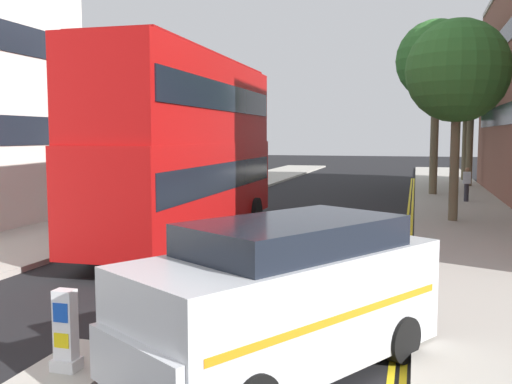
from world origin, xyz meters
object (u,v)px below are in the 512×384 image
at_px(pedestrian_far, 467,184).
at_px(taxi_minivan, 281,298).
at_px(keep_left_bollard, 66,334).
at_px(double_decker_bus_away, 188,143).

bearing_deg(pedestrian_far, taxi_minivan, -100.80).
height_order(keep_left_bollard, taxi_minivan, taxi_minivan).
bearing_deg(taxi_minivan, keep_left_bollard, -162.05).
relative_size(taxi_minivan, pedestrian_far, 3.13).
distance_m(keep_left_bollard, double_decker_bus_away, 10.36).
height_order(keep_left_bollard, pedestrian_far, pedestrian_far).
relative_size(double_decker_bus_away, taxi_minivan, 2.14).
distance_m(keep_left_bollard, pedestrian_far, 23.32).
xyz_separation_m(keep_left_bollard, pedestrian_far, (6.85, 22.29, 0.38)).
bearing_deg(pedestrian_far, double_decker_bus_away, -126.06).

